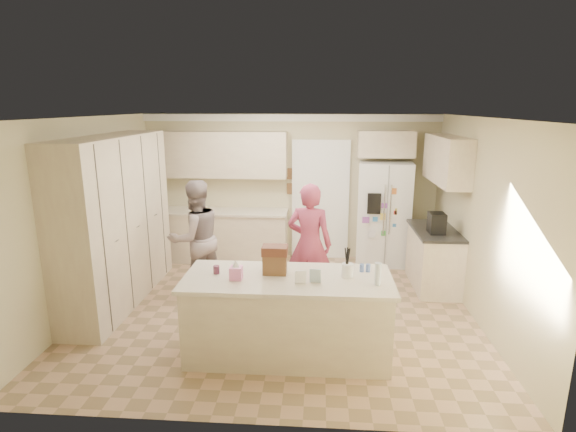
# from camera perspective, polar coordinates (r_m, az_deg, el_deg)

# --- Properties ---
(floor) EXTENTS (5.20, 4.60, 0.02)m
(floor) POSITION_cam_1_polar(r_m,az_deg,el_deg) (6.34, -1.15, -11.88)
(floor) COLOR tan
(floor) RESTS_ON ground
(ceiling) EXTENTS (5.20, 4.60, 0.02)m
(ceiling) POSITION_cam_1_polar(r_m,az_deg,el_deg) (5.71, -1.28, 12.52)
(ceiling) COLOR white
(ceiling) RESTS_ON wall_back
(wall_back) EXTENTS (5.20, 0.02, 2.60)m
(wall_back) POSITION_cam_1_polar(r_m,az_deg,el_deg) (8.14, 0.28, 3.68)
(wall_back) COLOR beige
(wall_back) RESTS_ON ground
(wall_front) EXTENTS (5.20, 0.02, 2.60)m
(wall_front) POSITION_cam_1_polar(r_m,az_deg,el_deg) (3.71, -4.51, -9.16)
(wall_front) COLOR beige
(wall_front) RESTS_ON ground
(wall_left) EXTENTS (0.02, 4.60, 2.60)m
(wall_left) POSITION_cam_1_polar(r_m,az_deg,el_deg) (6.65, -24.22, 0.09)
(wall_left) COLOR beige
(wall_left) RESTS_ON ground
(wall_right) EXTENTS (0.02, 4.60, 2.60)m
(wall_right) POSITION_cam_1_polar(r_m,az_deg,el_deg) (6.22, 23.48, -0.72)
(wall_right) COLOR beige
(wall_right) RESTS_ON ground
(crown_back) EXTENTS (5.20, 0.08, 0.12)m
(crown_back) POSITION_cam_1_polar(r_m,az_deg,el_deg) (7.96, 0.26, 12.36)
(crown_back) COLOR white
(crown_back) RESTS_ON wall_back
(pantry_bank) EXTENTS (0.60, 2.60, 2.35)m
(pantry_bank) POSITION_cam_1_polar(r_m,az_deg,el_deg) (6.71, -20.99, -0.58)
(pantry_bank) COLOR beige
(pantry_bank) RESTS_ON floor
(back_base_cab) EXTENTS (2.20, 0.60, 0.88)m
(back_base_cab) POSITION_cam_1_polar(r_m,az_deg,el_deg) (8.19, -7.93, -2.57)
(back_base_cab) COLOR beige
(back_base_cab) RESTS_ON floor
(back_countertop) EXTENTS (2.24, 0.63, 0.04)m
(back_countertop) POSITION_cam_1_polar(r_m,az_deg,el_deg) (8.07, -8.06, 0.54)
(back_countertop) COLOR beige
(back_countertop) RESTS_ON back_base_cab
(back_upper_cab) EXTENTS (2.20, 0.35, 0.80)m
(back_upper_cab) POSITION_cam_1_polar(r_m,az_deg,el_deg) (8.03, -8.10, 7.73)
(back_upper_cab) COLOR beige
(back_upper_cab) RESTS_ON wall_back
(doorway_opening) EXTENTS (0.90, 0.06, 2.10)m
(doorway_opening) POSITION_cam_1_polar(r_m,az_deg,el_deg) (8.14, 4.13, 1.85)
(doorway_opening) COLOR black
(doorway_opening) RESTS_ON floor
(doorway_casing) EXTENTS (1.02, 0.03, 2.22)m
(doorway_casing) POSITION_cam_1_polar(r_m,az_deg,el_deg) (8.11, 4.13, 1.80)
(doorway_casing) COLOR white
(doorway_casing) RESTS_ON floor
(wall_frame_upper) EXTENTS (0.15, 0.02, 0.20)m
(wall_frame_upper) POSITION_cam_1_polar(r_m,az_deg,el_deg) (8.06, 0.40, 5.37)
(wall_frame_upper) COLOR brown
(wall_frame_upper) RESTS_ON wall_back
(wall_frame_lower) EXTENTS (0.15, 0.02, 0.20)m
(wall_frame_lower) POSITION_cam_1_polar(r_m,az_deg,el_deg) (8.10, 0.40, 3.49)
(wall_frame_lower) COLOR brown
(wall_frame_lower) RESTS_ON wall_back
(refrigerator) EXTENTS (0.97, 0.79, 1.80)m
(refrigerator) POSITION_cam_1_polar(r_m,az_deg,el_deg) (8.05, 12.06, 0.34)
(refrigerator) COLOR white
(refrigerator) RESTS_ON floor
(fridge_seam) EXTENTS (0.02, 0.02, 1.78)m
(fridge_seam) POSITION_cam_1_polar(r_m,az_deg,el_deg) (7.71, 12.41, -0.28)
(fridge_seam) COLOR gray
(fridge_seam) RESTS_ON refrigerator
(fridge_dispenser) EXTENTS (0.22, 0.03, 0.35)m
(fridge_dispenser) POSITION_cam_1_polar(r_m,az_deg,el_deg) (7.61, 10.88, 1.55)
(fridge_dispenser) COLOR black
(fridge_dispenser) RESTS_ON refrigerator
(fridge_handle_l) EXTENTS (0.02, 0.02, 0.85)m
(fridge_handle_l) POSITION_cam_1_polar(r_m,az_deg,el_deg) (7.65, 12.11, 0.78)
(fridge_handle_l) COLOR silver
(fridge_handle_l) RESTS_ON refrigerator
(fridge_handle_r) EXTENTS (0.02, 0.02, 0.85)m
(fridge_handle_r) POSITION_cam_1_polar(r_m,az_deg,el_deg) (7.67, 12.85, 0.77)
(fridge_handle_r) COLOR silver
(fridge_handle_r) RESTS_ON refrigerator
(over_fridge_cab) EXTENTS (0.95, 0.35, 0.45)m
(over_fridge_cab) POSITION_cam_1_polar(r_m,az_deg,el_deg) (7.91, 12.35, 8.91)
(over_fridge_cab) COLOR beige
(over_fridge_cab) RESTS_ON wall_back
(right_base_cab) EXTENTS (0.60, 1.20, 0.88)m
(right_base_cab) POSITION_cam_1_polar(r_m,az_deg,el_deg) (7.29, 17.98, -5.25)
(right_base_cab) COLOR beige
(right_base_cab) RESTS_ON floor
(right_countertop) EXTENTS (0.63, 1.24, 0.04)m
(right_countertop) POSITION_cam_1_polar(r_m,az_deg,el_deg) (7.15, 18.18, -1.77)
(right_countertop) COLOR #2D2B28
(right_countertop) RESTS_ON right_base_cab
(right_upper_cab) EXTENTS (0.35, 1.50, 0.70)m
(right_upper_cab) POSITION_cam_1_polar(r_m,az_deg,el_deg) (7.18, 19.49, 6.75)
(right_upper_cab) COLOR beige
(right_upper_cab) RESTS_ON wall_right
(coffee_maker) EXTENTS (0.22, 0.28, 0.30)m
(coffee_maker) POSITION_cam_1_polar(r_m,az_deg,el_deg) (6.91, 18.35, -0.85)
(coffee_maker) COLOR black
(coffee_maker) RESTS_ON right_countertop
(island_base) EXTENTS (2.20, 0.90, 0.88)m
(island_base) POSITION_cam_1_polar(r_m,az_deg,el_deg) (5.14, -0.03, -12.77)
(island_base) COLOR beige
(island_base) RESTS_ON floor
(island_top) EXTENTS (2.28, 0.96, 0.05)m
(island_top) POSITION_cam_1_polar(r_m,az_deg,el_deg) (4.95, -0.03, -8.01)
(island_top) COLOR beige
(island_top) RESTS_ON island_base
(utensil_crock) EXTENTS (0.13, 0.13, 0.15)m
(utensil_crock) POSITION_cam_1_polar(r_m,az_deg,el_deg) (4.96, 7.57, -6.86)
(utensil_crock) COLOR white
(utensil_crock) RESTS_ON island_top
(tissue_box) EXTENTS (0.13, 0.13, 0.14)m
(tissue_box) POSITION_cam_1_polar(r_m,az_deg,el_deg) (4.89, -6.61, -7.20)
(tissue_box) COLOR pink
(tissue_box) RESTS_ON island_top
(tissue_plume) EXTENTS (0.08, 0.08, 0.08)m
(tissue_plume) POSITION_cam_1_polar(r_m,az_deg,el_deg) (4.85, -6.65, -5.99)
(tissue_plume) COLOR white
(tissue_plume) RESTS_ON tissue_box
(dollhouse_body) EXTENTS (0.26, 0.18, 0.22)m
(dollhouse_body) POSITION_cam_1_polar(r_m,az_deg,el_deg) (5.01, -1.67, -6.11)
(dollhouse_body) COLOR brown
(dollhouse_body) RESTS_ON island_top
(dollhouse_roof) EXTENTS (0.28, 0.20, 0.10)m
(dollhouse_roof) POSITION_cam_1_polar(r_m,az_deg,el_deg) (4.96, -1.69, -4.37)
(dollhouse_roof) COLOR #592D1E
(dollhouse_roof) RESTS_ON dollhouse_body
(jam_jar) EXTENTS (0.07, 0.07, 0.09)m
(jam_jar) POSITION_cam_1_polar(r_m,az_deg,el_deg) (5.09, -9.08, -6.74)
(jam_jar) COLOR #59263F
(jam_jar) RESTS_ON island_top
(greeting_card_a) EXTENTS (0.12, 0.06, 0.16)m
(greeting_card_a) POSITION_cam_1_polar(r_m,az_deg,el_deg) (4.72, 1.62, -7.78)
(greeting_card_a) COLOR white
(greeting_card_a) RESTS_ON island_top
(greeting_card_b) EXTENTS (0.12, 0.05, 0.16)m
(greeting_card_b) POSITION_cam_1_polar(r_m,az_deg,el_deg) (4.76, 3.47, -7.60)
(greeting_card_b) COLOR silver
(greeting_card_b) RESTS_ON island_top
(water_bottle) EXTENTS (0.07, 0.07, 0.24)m
(water_bottle) POSITION_cam_1_polar(r_m,az_deg,el_deg) (4.79, 11.34, -7.22)
(water_bottle) COLOR silver
(water_bottle) RESTS_ON island_top
(shaker_salt) EXTENTS (0.05, 0.05, 0.09)m
(shaker_salt) POSITION_cam_1_polar(r_m,az_deg,el_deg) (5.14, 9.35, -6.51)
(shaker_salt) COLOR #4A63AA
(shaker_salt) RESTS_ON island_top
(shaker_pepper) EXTENTS (0.05, 0.05, 0.09)m
(shaker_pepper) POSITION_cam_1_polar(r_m,az_deg,el_deg) (5.15, 10.13, -6.52)
(shaker_pepper) COLOR #4A63AA
(shaker_pepper) RESTS_ON island_top
(teen_boy) EXTENTS (1.05, 1.03, 1.71)m
(teen_boy) POSITION_cam_1_polar(r_m,az_deg,el_deg) (6.69, -11.64, -2.79)
(teen_boy) COLOR gray
(teen_boy) RESTS_ON floor
(teen_girl) EXTENTS (0.70, 0.52, 1.72)m
(teen_girl) POSITION_cam_1_polar(r_m,az_deg,el_deg) (6.28, 2.74, -3.58)
(teen_girl) COLOR #A7324B
(teen_girl) RESTS_ON floor
(fridge_magnets) EXTENTS (0.76, 0.02, 1.44)m
(fridge_magnets) POSITION_cam_1_polar(r_m,az_deg,el_deg) (7.70, 12.42, -0.30)
(fridge_magnets) COLOR tan
(fridge_magnets) RESTS_ON refrigerator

